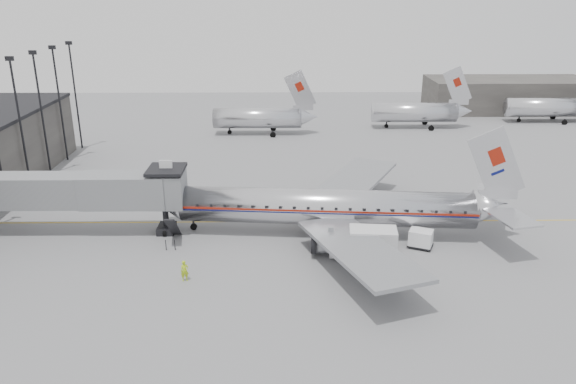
# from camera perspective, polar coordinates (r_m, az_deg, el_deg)

# --- Properties ---
(ground) EXTENTS (160.00, 160.00, 0.00)m
(ground) POSITION_cam_1_polar(r_m,az_deg,el_deg) (51.19, -2.65, -5.67)
(ground) COLOR slate
(ground) RESTS_ON ground
(hangar) EXTENTS (30.00, 12.00, 6.00)m
(hangar) POSITION_cam_1_polar(r_m,az_deg,el_deg) (116.16, 21.41, 9.20)
(hangar) COLOR #393634
(hangar) RESTS_ON ground
(apron_line) EXTENTS (60.00, 0.15, 0.01)m
(apron_line) POSITION_cam_1_polar(r_m,az_deg,el_deg) (56.64, 0.57, -3.01)
(apron_line) COLOR gold
(apron_line) RESTS_ON ground
(jet_bridge) EXTENTS (21.00, 6.20, 7.10)m
(jet_bridge) POSITION_cam_1_polar(r_m,az_deg,el_deg) (56.03, -19.89, 0.06)
(jet_bridge) COLOR slate
(jet_bridge) RESTS_ON ground
(floodlight_masts) EXTENTS (0.90, 42.25, 15.25)m
(floodlight_masts) POSITION_cam_1_polar(r_m,az_deg,el_deg) (67.37, -26.63, 6.09)
(floodlight_masts) COLOR black
(floodlight_masts) RESTS_ON ground
(distant_aircraft_near) EXTENTS (16.39, 3.20, 10.26)m
(distant_aircraft_near) POSITION_cam_1_polar(r_m,az_deg,el_deg) (90.28, -3.01, 7.59)
(distant_aircraft_near) COLOR silver
(distant_aircraft_near) RESTS_ON ground
(distant_aircraft_mid) EXTENTS (16.39, 3.20, 10.26)m
(distant_aircraft_mid) POSITION_cam_1_polar(r_m,az_deg,el_deg) (96.76, 12.81, 7.97)
(distant_aircraft_mid) COLOR silver
(distant_aircraft_mid) RESTS_ON ground
(distant_aircraft_far) EXTENTS (16.39, 3.20, 10.26)m
(distant_aircraft_far) POSITION_cam_1_polar(r_m,az_deg,el_deg) (108.48, 24.87, 7.89)
(distant_aircraft_far) COLOR silver
(distant_aircraft_far) RESTS_ON ground
(airliner) EXTENTS (34.44, 31.80, 10.89)m
(airliner) POSITION_cam_1_polar(r_m,az_deg,el_deg) (52.98, 4.65, -1.56)
(airliner) COLOR silver
(airliner) RESTS_ON ground
(service_van) EXTENTS (5.91, 2.73, 2.70)m
(service_van) POSITION_cam_1_polar(r_m,az_deg,el_deg) (49.27, 7.73, -5.09)
(service_van) COLOR silver
(service_van) RESTS_ON ground
(baggage_cart_navy) EXTENTS (2.39, 2.11, 1.57)m
(baggage_cart_navy) POSITION_cam_1_polar(r_m,az_deg,el_deg) (52.79, 3.94, -3.86)
(baggage_cart_navy) COLOR black
(baggage_cart_navy) RESTS_ON ground
(baggage_cart_white) EXTENTS (2.59, 2.34, 1.66)m
(baggage_cart_white) POSITION_cam_1_polar(r_m,az_deg,el_deg) (52.24, 13.33, -4.60)
(baggage_cart_white) COLOR white
(baggage_cart_white) RESTS_ON ground
(ramp_worker) EXTENTS (0.73, 0.59, 1.75)m
(ramp_worker) POSITION_cam_1_polar(r_m,az_deg,el_deg) (46.07, -10.46, -7.88)
(ramp_worker) COLOR #ABD018
(ramp_worker) RESTS_ON ground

